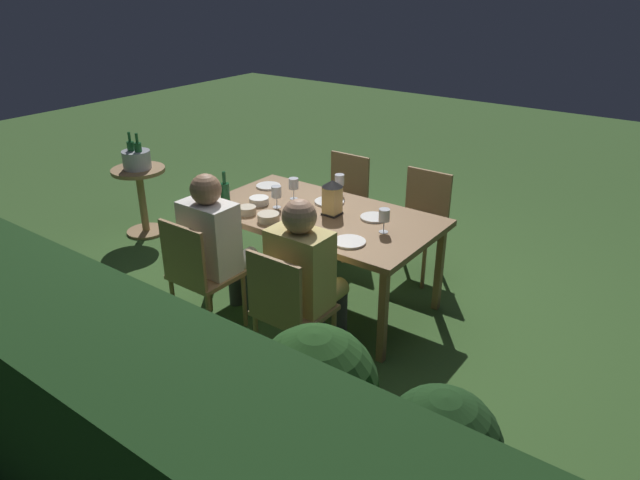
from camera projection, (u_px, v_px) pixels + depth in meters
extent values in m
plane|color=#385B28|center=(320.00, 298.00, 4.58)|extent=(16.00, 16.00, 0.00)
cube|color=olive|center=(320.00, 216.00, 4.28)|extent=(1.74, 0.96, 0.04)
cube|color=olive|center=(439.00, 269.00, 4.30)|extent=(0.05, 0.05, 0.68)
cube|color=olive|center=(275.00, 219.00, 5.16)|extent=(0.05, 0.05, 0.68)
cube|color=olive|center=(383.00, 317.00, 3.71)|extent=(0.05, 0.05, 0.68)
cube|color=olive|center=(208.00, 252.00, 4.56)|extent=(0.05, 0.05, 0.68)
cube|color=#937047|center=(207.00, 275.00, 4.02)|extent=(0.42, 0.40, 0.03)
cube|color=#937047|center=(183.00, 255.00, 3.79)|extent=(0.40, 0.03, 0.42)
cylinder|color=#937047|center=(209.00, 286.00, 4.34)|extent=(0.03, 0.03, 0.42)
cylinder|color=#937047|center=(244.00, 300.00, 4.14)|extent=(0.03, 0.03, 0.42)
cylinder|color=#937047|center=(174.00, 305.00, 4.09)|extent=(0.03, 0.03, 0.42)
cylinder|color=#937047|center=(210.00, 321.00, 3.89)|extent=(0.03, 0.03, 0.42)
cube|color=white|center=(210.00, 237.00, 3.95)|extent=(0.38, 0.24, 0.50)
sphere|color=#997051|center=(206.00, 189.00, 3.81)|extent=(0.21, 0.21, 0.21)
cylinder|color=white|center=(218.00, 257.00, 4.20)|extent=(0.13, 0.36, 0.13)
cylinder|color=white|center=(236.00, 264.00, 4.11)|extent=(0.13, 0.36, 0.13)
cylinder|color=#333338|center=(235.00, 277.00, 4.42)|extent=(0.11, 0.11, 0.45)
cylinder|color=#333338|center=(253.00, 284.00, 4.32)|extent=(0.11, 0.11, 0.45)
cube|color=#937047|center=(337.00, 206.00, 5.19)|extent=(0.42, 0.40, 0.03)
cube|color=#937047|center=(350.00, 177.00, 5.23)|extent=(0.40, 0.02, 0.42)
cylinder|color=#937047|center=(343.00, 240.00, 5.06)|extent=(0.03, 0.03, 0.42)
cylinder|color=#937047|center=(310.00, 231.00, 5.25)|extent=(0.03, 0.03, 0.42)
cylinder|color=#937047|center=(364.00, 228.00, 5.31)|extent=(0.03, 0.03, 0.42)
cylinder|color=#937047|center=(332.00, 219.00, 5.50)|extent=(0.03, 0.03, 0.42)
cube|color=#937047|center=(416.00, 227.00, 4.77)|extent=(0.42, 0.40, 0.03)
cube|color=#937047|center=(428.00, 195.00, 4.81)|extent=(0.40, 0.02, 0.42)
cylinder|color=#937047|center=(424.00, 265.00, 4.64)|extent=(0.03, 0.03, 0.42)
cylinder|color=#937047|center=(385.00, 253.00, 4.83)|extent=(0.03, 0.03, 0.42)
cylinder|color=#937047|center=(442.00, 250.00, 4.89)|extent=(0.03, 0.03, 0.42)
cylinder|color=#937047|center=(405.00, 239.00, 5.08)|extent=(0.03, 0.03, 0.42)
cube|color=#937047|center=(295.00, 310.00, 3.60)|extent=(0.42, 0.40, 0.03)
cube|color=#937047|center=(274.00, 291.00, 3.37)|extent=(0.40, 0.03, 0.42)
cylinder|color=#937047|center=(290.00, 319.00, 3.92)|extent=(0.03, 0.03, 0.42)
cylinder|color=#937047|center=(334.00, 337.00, 3.72)|extent=(0.03, 0.03, 0.42)
cylinder|color=#937047|center=(256.00, 343.00, 3.67)|extent=(0.03, 0.03, 0.42)
cylinder|color=#937047|center=(301.00, 364.00, 3.47)|extent=(0.03, 0.03, 0.42)
cube|color=tan|center=(300.00, 269.00, 3.53)|extent=(0.38, 0.24, 0.50)
sphere|color=tan|center=(299.00, 216.00, 3.39)|extent=(0.21, 0.21, 0.21)
cylinder|color=tan|center=(303.00, 289.00, 3.78)|extent=(0.13, 0.36, 0.13)
cylinder|color=tan|center=(325.00, 297.00, 3.69)|extent=(0.13, 0.36, 0.13)
cylinder|color=#333338|center=(318.00, 310.00, 4.00)|extent=(0.11, 0.11, 0.45)
cylinder|color=#333338|center=(339.00, 318.00, 3.90)|extent=(0.11, 0.11, 0.45)
cube|color=black|center=(332.00, 213.00, 4.25)|extent=(0.12, 0.12, 0.01)
cube|color=#F9D17A|center=(332.00, 200.00, 4.20)|extent=(0.11, 0.11, 0.20)
cone|color=black|center=(332.00, 183.00, 4.15)|extent=(0.15, 0.15, 0.05)
cylinder|color=#195128|center=(225.00, 196.00, 4.31)|extent=(0.07, 0.07, 0.20)
cylinder|color=#195128|center=(224.00, 178.00, 4.25)|extent=(0.03, 0.03, 0.09)
cylinder|color=silver|center=(294.00, 199.00, 4.54)|extent=(0.06, 0.06, 0.00)
cylinder|color=silver|center=(294.00, 194.00, 4.52)|extent=(0.01, 0.01, 0.08)
cylinder|color=silver|center=(294.00, 184.00, 4.49)|extent=(0.08, 0.08, 0.08)
cylinder|color=maroon|center=(294.00, 186.00, 4.50)|extent=(0.07, 0.07, 0.03)
cylinder|color=silver|center=(383.00, 232.00, 3.96)|extent=(0.06, 0.06, 0.00)
cylinder|color=silver|center=(384.00, 226.00, 3.94)|extent=(0.01, 0.01, 0.08)
cylinder|color=silver|center=(384.00, 215.00, 3.91)|extent=(0.08, 0.08, 0.08)
cylinder|color=maroon|center=(384.00, 218.00, 3.92)|extent=(0.07, 0.07, 0.03)
cylinder|color=silver|center=(339.00, 194.00, 4.62)|extent=(0.06, 0.06, 0.00)
cylinder|color=silver|center=(339.00, 190.00, 4.61)|extent=(0.01, 0.01, 0.08)
cylinder|color=silver|center=(339.00, 180.00, 4.57)|extent=(0.08, 0.08, 0.08)
cylinder|color=maroon|center=(339.00, 183.00, 4.58)|extent=(0.07, 0.07, 0.03)
cylinder|color=silver|center=(277.00, 207.00, 4.38)|extent=(0.06, 0.06, 0.00)
cylinder|color=silver|center=(277.00, 202.00, 4.36)|extent=(0.01, 0.01, 0.08)
cylinder|color=silver|center=(276.00, 192.00, 4.32)|extent=(0.08, 0.08, 0.08)
cylinder|color=maroon|center=(276.00, 195.00, 4.33)|extent=(0.07, 0.07, 0.03)
cylinder|color=silver|center=(300.00, 229.00, 4.00)|extent=(0.06, 0.06, 0.00)
cylinder|color=silver|center=(300.00, 224.00, 3.99)|extent=(0.01, 0.01, 0.08)
cylinder|color=silver|center=(299.00, 212.00, 3.95)|extent=(0.08, 0.08, 0.08)
cylinder|color=maroon|center=(300.00, 216.00, 3.96)|extent=(0.07, 0.07, 0.03)
cylinder|color=silver|center=(374.00, 217.00, 4.18)|extent=(0.20, 0.20, 0.01)
cylinder|color=silver|center=(329.00, 202.00, 4.46)|extent=(0.23, 0.23, 0.01)
cylinder|color=silver|center=(349.00, 242.00, 3.80)|extent=(0.22, 0.22, 0.01)
cylinder|color=white|center=(268.00, 186.00, 4.79)|extent=(0.20, 0.20, 0.01)
cylinder|color=silver|center=(259.00, 201.00, 4.43)|extent=(0.15, 0.15, 0.05)
cylinder|color=#424C1E|center=(259.00, 199.00, 4.43)|extent=(0.13, 0.13, 0.02)
cylinder|color=#BCAD8E|center=(269.00, 217.00, 4.12)|extent=(0.16, 0.16, 0.06)
cylinder|color=tan|center=(268.00, 216.00, 4.12)|extent=(0.13, 0.13, 0.02)
cylinder|color=#BCAD8E|center=(247.00, 210.00, 4.25)|extent=(0.13, 0.13, 0.05)
cylinder|color=#477533|center=(247.00, 209.00, 4.25)|extent=(0.11, 0.11, 0.02)
cylinder|color=#937047|center=(138.00, 170.00, 5.46)|extent=(0.50, 0.50, 0.03)
cylinder|color=#937047|center=(143.00, 203.00, 5.60)|extent=(0.07, 0.07, 0.62)
cylinder|color=#937047|center=(147.00, 231.00, 5.73)|extent=(0.37, 0.37, 0.02)
cylinder|color=#B2B7BF|center=(137.00, 160.00, 5.42)|extent=(0.26, 0.26, 0.17)
cylinder|color=white|center=(136.00, 155.00, 5.40)|extent=(0.23, 0.23, 0.04)
cylinder|color=#1E5B2D|center=(138.00, 151.00, 5.36)|extent=(0.07, 0.07, 0.16)
cylinder|color=#1E5B2D|center=(137.00, 138.00, 5.31)|extent=(0.03, 0.03, 0.09)
cylinder|color=#1E5B2D|center=(131.00, 150.00, 5.40)|extent=(0.07, 0.07, 0.16)
cylinder|color=#1E5B2D|center=(130.00, 137.00, 5.35)|extent=(0.03, 0.03, 0.09)
cube|color=#193816|center=(61.00, 387.00, 2.81)|extent=(4.56, 0.69, 1.04)
sphere|color=#193816|center=(440.00, 447.00, 2.45)|extent=(0.53, 0.53, 0.53)
cylinder|color=brown|center=(315.00, 453.00, 2.91)|extent=(0.34, 0.34, 0.30)
sphere|color=#1E4219|center=(315.00, 388.00, 2.74)|extent=(0.61, 0.61, 0.61)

